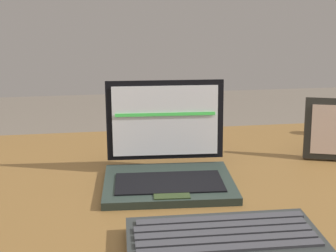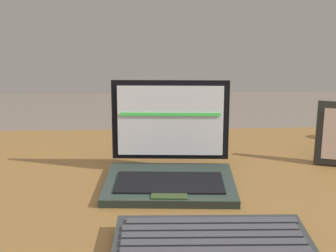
% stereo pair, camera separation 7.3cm
% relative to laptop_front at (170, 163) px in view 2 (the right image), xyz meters
% --- Properties ---
extents(desk, '(1.47, 0.73, 0.74)m').
position_rel_laptop_front_xyz_m(desk, '(0.05, -0.01, -0.16)').
color(desk, brown).
rests_on(desk, ground).
extents(laptop_front, '(0.27, 0.21, 0.20)m').
position_rel_laptop_front_xyz_m(laptop_front, '(0.00, 0.00, 0.00)').
color(laptop_front, '#25312B').
rests_on(laptop_front, desk).
extents(external_keyboard, '(0.30, 0.14, 0.03)m').
position_rel_laptop_front_xyz_m(external_keyboard, '(0.06, -0.25, -0.03)').
color(external_keyboard, '#292C2B').
rests_on(external_keyboard, desk).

